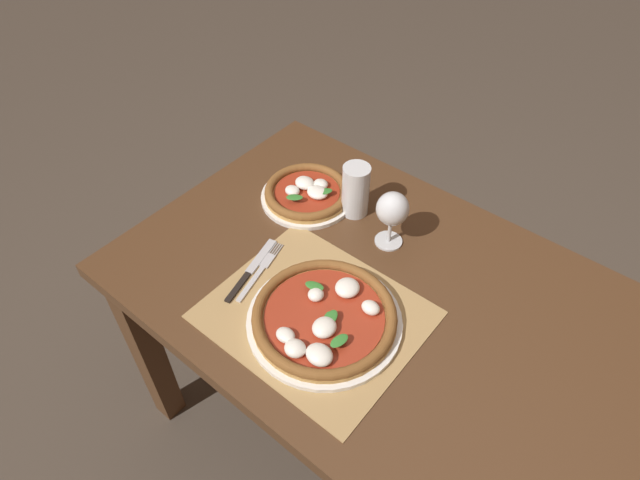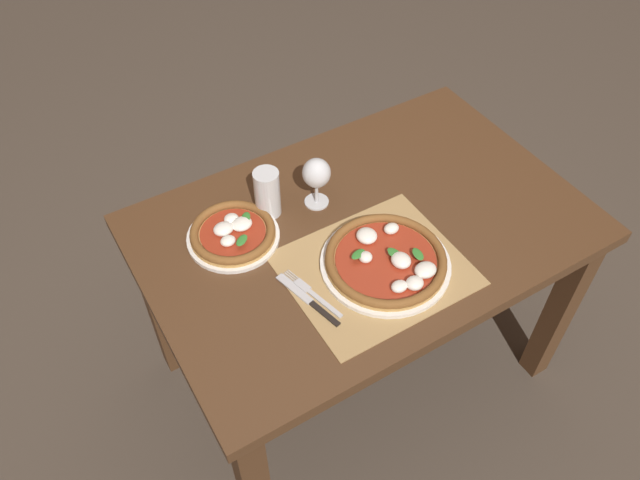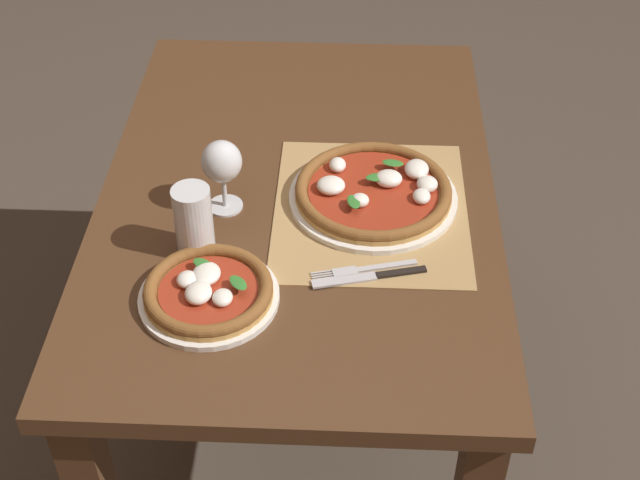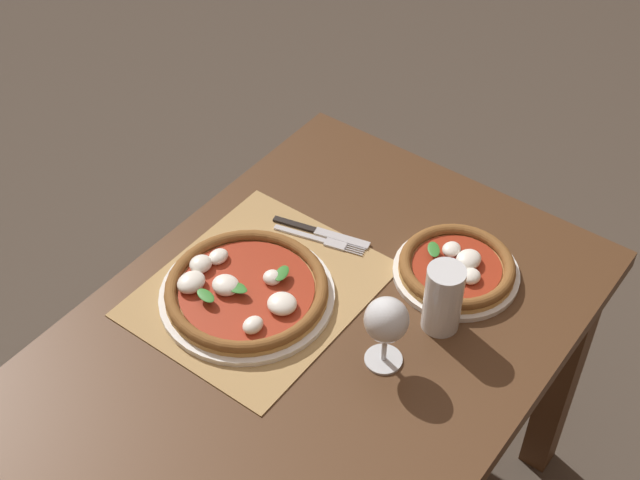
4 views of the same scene
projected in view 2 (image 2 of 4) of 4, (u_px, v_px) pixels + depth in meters
The scene contains 9 objects.
ground_plane at pixel (354, 363), 2.28m from camera, with size 24.00×24.00×0.00m, color #473D33.
dining_table at pixel (362, 251), 1.82m from camera, with size 1.23×0.81×0.74m.
paper_placemat at pixel (375, 269), 1.62m from camera, with size 0.45×0.39×0.00m, color #A88451.
pizza_near at pixel (386, 260), 1.61m from camera, with size 0.34×0.34×0.05m.
pizza_far at pixel (233, 233), 1.68m from camera, with size 0.25×0.25×0.05m.
wine_glass at pixel (316, 175), 1.71m from camera, with size 0.08×0.08×0.16m.
pint_glass at pixel (267, 194), 1.71m from camera, with size 0.07×0.07×0.15m.
fork at pixel (312, 293), 1.56m from camera, with size 0.07×0.20×0.00m.
knife at pixel (307, 300), 1.55m from camera, with size 0.07×0.21×0.01m.
Camera 2 is at (-0.72, -0.96, 2.00)m, focal length 35.00 mm.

